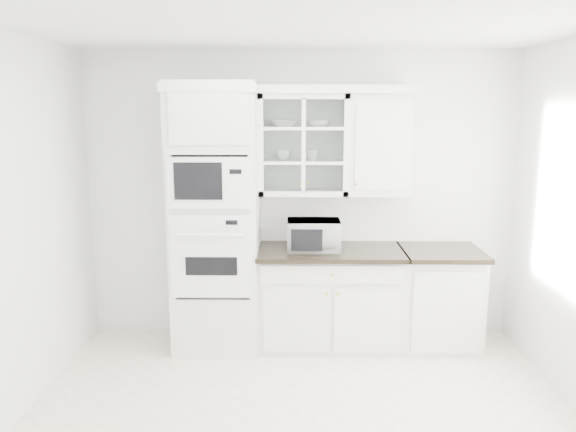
{
  "coord_description": "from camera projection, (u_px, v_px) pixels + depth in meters",
  "views": [
    {
      "loc": [
        -0.03,
        -3.49,
        2.19
      ],
      "look_at": [
        -0.1,
        1.05,
        1.3
      ],
      "focal_mm": 35.0,
      "sensor_mm": 36.0,
      "label": 1
    }
  ],
  "objects": [
    {
      "name": "room_shell",
      "position": [
        301.0,
        166.0,
        3.92
      ],
      "size": [
        4.0,
        3.5,
        2.7
      ],
      "color": "white",
      "rests_on": "ground"
    },
    {
      "name": "bowl_a",
      "position": [
        283.0,
        123.0,
        5.0
      ],
      "size": [
        0.3,
        0.3,
        0.06
      ],
      "primitive_type": "imported",
      "rotation": [
        0.0,
        0.0,
        0.3
      ],
      "color": "white",
      "rests_on": "upper_cabinet_glass"
    },
    {
      "name": "countertop_microwave",
      "position": [
        313.0,
        235.0,
        5.03
      ],
      "size": [
        0.47,
        0.39,
        0.27
      ],
      "primitive_type": "imported",
      "rotation": [
        0.0,
        0.0,
        3.15
      ],
      "color": "white",
      "rests_on": "base_cabinet_run"
    },
    {
      "name": "crown_molding",
      "position": [
        292.0,
        89.0,
        4.93
      ],
      "size": [
        2.14,
        0.38,
        0.07
      ],
      "primitive_type": "cube",
      "color": "silver",
      "rests_on": "room_shell"
    },
    {
      "name": "upper_cabinet_glass",
      "position": [
        303.0,
        145.0,
        5.04
      ],
      "size": [
        0.8,
        0.33,
        0.9
      ],
      "color": "silver",
      "rests_on": "room_shell"
    },
    {
      "name": "ground",
      "position": [
        300.0,
        431.0,
        3.85
      ],
      "size": [
        4.0,
        3.5,
        0.01
      ],
      "primitive_type": "cube",
      "color": "beige",
      "rests_on": "ground"
    },
    {
      "name": "oven_column",
      "position": [
        216.0,
        219.0,
        5.02
      ],
      "size": [
        0.76,
        0.68,
        2.4
      ],
      "color": "silver",
      "rests_on": "ground"
    },
    {
      "name": "bowl_b",
      "position": [
        319.0,
        123.0,
        5.01
      ],
      "size": [
        0.2,
        0.2,
        0.06
      ],
      "primitive_type": "imported",
      "rotation": [
        0.0,
        0.0,
        0.03
      ],
      "color": "white",
      "rests_on": "upper_cabinet_glass"
    },
    {
      "name": "extra_base_cabinet",
      "position": [
        438.0,
        297.0,
        5.16
      ],
      "size": [
        0.72,
        0.67,
        0.92
      ],
      "color": "silver",
      "rests_on": "ground"
    },
    {
      "name": "cup_b",
      "position": [
        312.0,
        155.0,
        5.06
      ],
      "size": [
        0.13,
        0.13,
        0.1
      ],
      "primitive_type": "imported",
      "rotation": [
        0.0,
        0.0,
        -0.28
      ],
      "color": "white",
      "rests_on": "upper_cabinet_glass"
    },
    {
      "name": "cup_a",
      "position": [
        284.0,
        155.0,
        5.07
      ],
      "size": [
        0.14,
        0.14,
        0.1
      ],
      "primitive_type": "imported",
      "rotation": [
        0.0,
        0.0,
        -0.17
      ],
      "color": "white",
      "rests_on": "upper_cabinet_glass"
    },
    {
      "name": "base_cabinet_run",
      "position": [
        330.0,
        297.0,
        5.17
      ],
      "size": [
        1.32,
        0.67,
        0.92
      ],
      "color": "silver",
      "rests_on": "ground"
    },
    {
      "name": "upper_cabinet_solid",
      "position": [
        378.0,
        145.0,
        5.03
      ],
      "size": [
        0.55,
        0.33,
        0.9
      ],
      "primitive_type": "cube",
      "color": "silver",
      "rests_on": "room_shell"
    }
  ]
}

